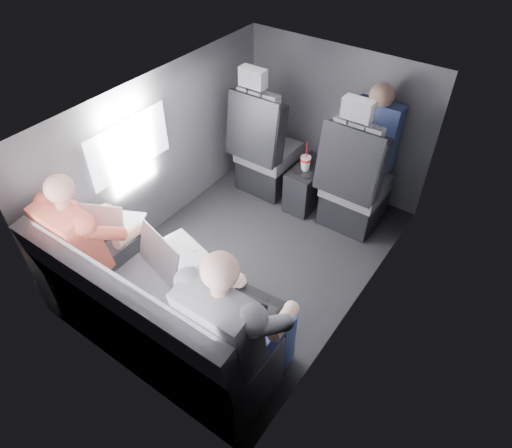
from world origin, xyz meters
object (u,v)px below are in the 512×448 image
Objects in this scene: laptop_silver at (173,254)px; laptop_black at (248,307)px; laptop_white at (114,221)px; soda_cup at (306,163)px; center_console at (308,185)px; rear_bench at (154,321)px; passenger_front_right at (374,138)px; passenger_rear_right at (237,325)px; front_seat_right at (353,187)px; front_seat_left at (265,153)px; passenger_rear_left at (94,241)px.

laptop_silver is 1.30× the size of laptop_black.
soda_cup is at bearing 69.36° from laptop_white.
laptop_black is (0.58, -1.71, 0.43)m from center_console.
rear_bench reaches higher than soda_cup.
soda_cup is 0.36× the size of passenger_front_right.
laptop_black is 0.14m from passenger_rear_right.
laptop_silver reaches higher than laptop_black.
front_seat_right is at bearing -90.02° from passenger_front_right.
front_seat_left is at bearing 120.19° from passenger_rear_right.
front_seat_right reaches higher than laptop_white.
front_seat_left reaches higher than passenger_front_right.
passenger_front_right is at bearing 74.94° from laptop_silver.
rear_bench is 1.27× the size of passenger_rear_right.
passenger_rear_right is (0.61, -1.80, 0.17)m from soda_cup.
soda_cup is at bearing 90.40° from rear_bench.
front_seat_left is 2.10m from passenger_rear_right.
passenger_rear_left is (-0.53, -0.20, -0.02)m from laptop_silver.
passenger_rear_left is at bearing -116.59° from passenger_front_right.
passenger_front_right is (0.46, 0.27, 0.28)m from soda_cup.
front_seat_left reaches higher than passenger_rear_left.
rear_bench reaches higher than laptop_white.
center_console is 1.18× the size of laptop_white.
soda_cup is (-0.46, -0.01, 0.07)m from front_seat_right.
laptop_silver reaches higher than laptop_white.
passenger_rear_left is (-1.16, -0.14, -0.01)m from laptop_black.
rear_bench is 4.51× the size of laptop_black.
passenger_rear_left is (0.03, -0.20, -0.01)m from laptop_white.
passenger_front_right reaches higher than laptop_white.
front_seat_left is at bearing 103.31° from rear_bench.
laptop_black is (0.13, -1.67, 0.23)m from front_seat_right.
passenger_front_right is (-0.15, 2.07, 0.11)m from passenger_rear_right.
front_seat_left is 1.05× the size of passenger_rear_left.
passenger_front_right is at bearing 93.79° from laptop_black.
laptop_white is 0.52× the size of passenger_front_right.
laptop_white is (-0.61, 0.30, 0.32)m from rear_bench.
rear_bench is at bearing -90.00° from center_console.
passenger_rear_left is 0.96× the size of passenger_rear_right.
passenger_rear_left is (-0.13, -1.81, 0.22)m from front_seat_left.
passenger_front_right is (1.06, 1.86, 0.12)m from laptop_white.
passenger_front_right is at bearing 94.19° from passenger_rear_right.
front_seat_left is 0.49m from center_console.
soda_cup is 1.77m from laptop_black.
soda_cup is at bearing -1.39° from front_seat_left.
front_seat_left is at bearing -164.01° from passenger_front_right.
passenger_rear_left is 1.53× the size of passenger_front_right.
rear_bench is at bearing -9.31° from passenger_rear_left.
laptop_black is 1.94m from passenger_front_right.
passenger_front_right is (0.00, 0.26, 0.35)m from front_seat_right.
soda_cup is at bearing 109.61° from laptop_black.
passenger_rear_left is at bearing -119.76° from front_seat_right.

